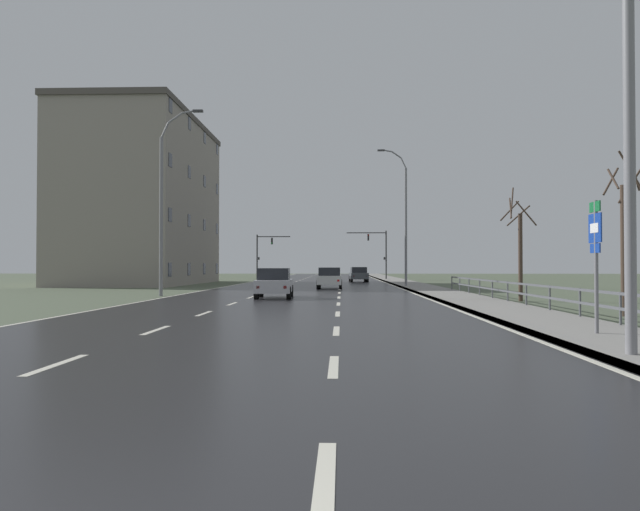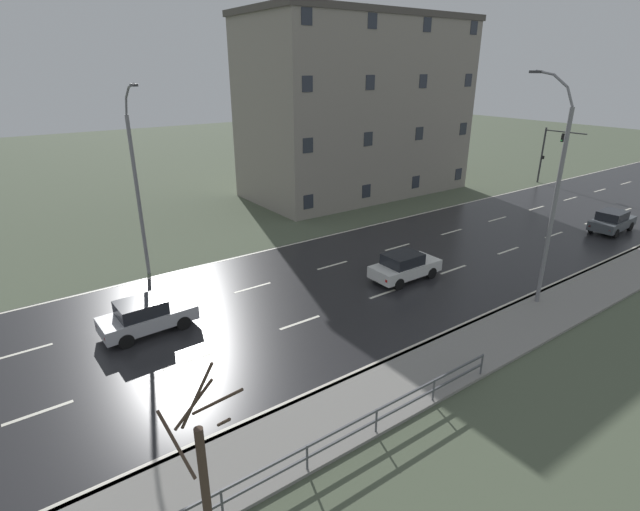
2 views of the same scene
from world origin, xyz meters
name	(u,v)px [view 1 (image 1 of 2)]	position (x,y,z in m)	size (l,w,h in m)	color
ground_plane	(312,287)	(0.00, 48.00, -0.06)	(160.00, 160.00, 0.12)	#4C5642
road_asphalt_strip	(318,282)	(0.00, 60.00, 0.01)	(14.00, 120.00, 0.03)	#232326
sidewalk_right	(399,282)	(8.43, 60.00, 0.06)	(3.00, 120.00, 0.12)	gray
guardrail	(526,290)	(9.85, 21.65, 0.71)	(0.07, 32.32, 1.00)	#515459
street_lamp_foreground	(619,80)	(7.43, 8.28, 5.01)	(2.57, 0.24, 10.25)	slate
street_lamp_midground	(404,219)	(7.47, 45.24, 5.42)	(2.35, 0.24, 11.03)	slate
street_lamp_left_bank	(164,204)	(-7.45, 30.46, 5.12)	(2.43, 0.24, 10.45)	slate
highway_sign	(596,250)	(8.39, 11.61, 2.06)	(0.09, 0.68, 3.22)	slate
traffic_signal_right	(379,248)	(7.03, 70.36, 3.93)	(4.89, 0.36, 5.98)	#38383A
traffic_signal_left	(263,250)	(-7.17, 70.58, 3.61)	(4.17, 0.36, 5.54)	#38383A
car_far_left	(274,283)	(-1.02, 28.41, 0.80)	(1.96, 4.17, 1.57)	#B7B7BC
car_far_right	(330,278)	(1.58, 41.87, 0.80)	(1.84, 4.10, 1.57)	silver
car_distant	(359,274)	(4.25, 60.06, 0.80)	(2.02, 4.20, 1.57)	#474C51
brick_building	(144,202)	(-16.06, 52.84, 7.73)	(10.26, 20.51, 15.43)	gray
bare_tree_near	(624,239)	(11.93, 17.82, 2.60)	(1.41, 1.40, 5.47)	#423328
bare_tree_mid	(519,249)	(10.96, 26.29, 2.51)	(1.58, 1.68, 5.51)	#423328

